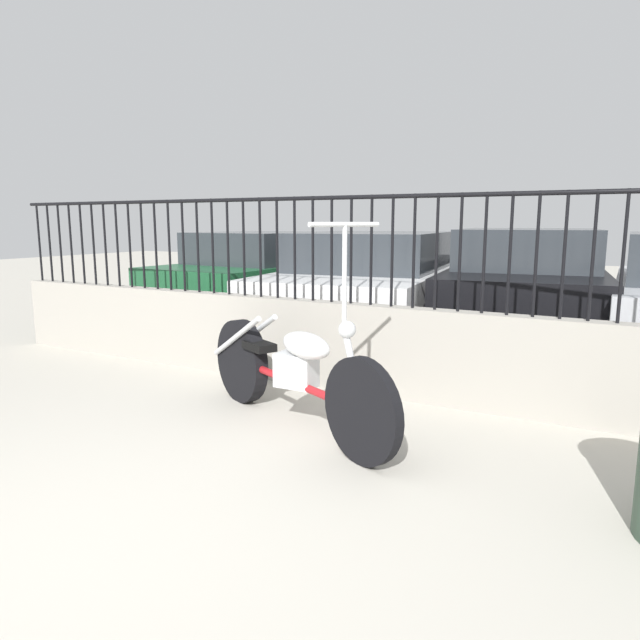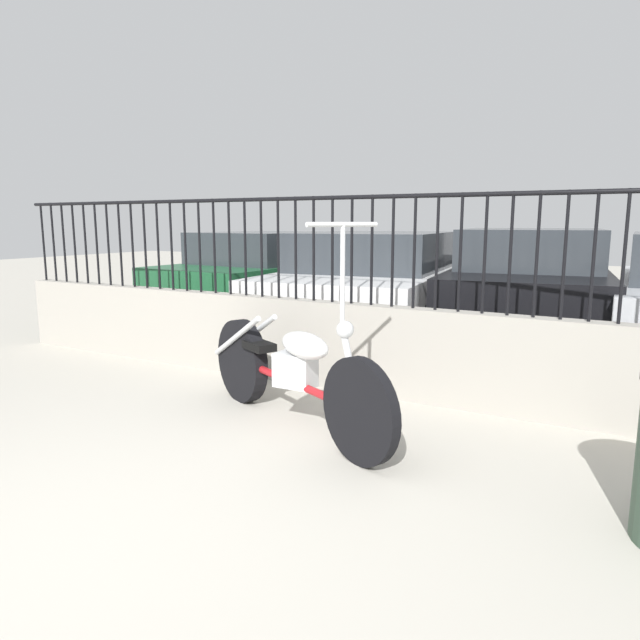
{
  "view_description": "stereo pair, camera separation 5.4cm",
  "coord_description": "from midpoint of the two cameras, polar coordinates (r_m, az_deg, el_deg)",
  "views": [
    {
      "loc": [
        2.0,
        -1.64,
        1.47
      ],
      "look_at": [
        -0.12,
        2.27,
        0.7
      ],
      "focal_mm": 32.0,
      "sensor_mm": 36.0,
      "label": 1
    },
    {
      "loc": [
        2.05,
        -1.62,
        1.47
      ],
      "look_at": [
        -0.12,
        2.27,
        0.7
      ],
      "focal_mm": 32.0,
      "sensor_mm": 36.0,
      "label": 2
    }
  ],
  "objects": [
    {
      "name": "car_black",
      "position": [
        7.6,
        20.42,
        3.38
      ],
      "size": [
        2.21,
        4.44,
        1.38
      ],
      "rotation": [
        0.0,
        0.0,
        1.69
      ],
      "color": "black",
      "rests_on": "ground_plane"
    },
    {
      "name": "low_wall",
      "position": [
        4.96,
        4.38,
        -2.82
      ],
      "size": [
        8.59,
        0.18,
        0.77
      ],
      "color": "#9E998E",
      "rests_on": "ground_plane"
    },
    {
      "name": "motorcycle_red",
      "position": [
        4.17,
        -3.29,
        -4.88
      ],
      "size": [
        2.05,
        1.09,
        1.47
      ],
      "rotation": [
        0.0,
        0.0,
        -0.45
      ],
      "color": "black",
      "rests_on": "ground_plane"
    },
    {
      "name": "car_green",
      "position": [
        8.86,
        -4.79,
        4.58
      ],
      "size": [
        1.97,
        4.0,
        1.32
      ],
      "rotation": [
        0.0,
        0.0,
        1.51
      ],
      "color": "black",
      "rests_on": "ground_plane"
    },
    {
      "name": "fence_railing",
      "position": [
        4.85,
        4.53,
        8.59
      ],
      "size": [
        8.59,
        0.04,
        0.92
      ],
      "color": "black",
      "rests_on": "low_wall"
    },
    {
      "name": "ground_plane",
      "position": [
        2.98,
        -20.36,
        -20.3
      ],
      "size": [
        40.0,
        40.0,
        0.0
      ],
      "primitive_type": "plane",
      "color": "#B7B2A5"
    },
    {
      "name": "car_white",
      "position": [
        7.6,
        6.18,
        3.77
      ],
      "size": [
        2.38,
        4.76,
        1.34
      ],
      "rotation": [
        0.0,
        0.0,
        1.69
      ],
      "color": "black",
      "rests_on": "ground_plane"
    }
  ]
}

